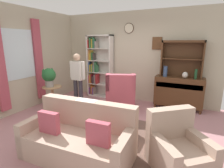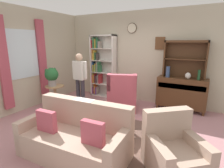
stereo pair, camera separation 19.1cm
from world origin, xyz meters
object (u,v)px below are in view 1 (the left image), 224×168
object	(u,v)px
sideboard_hutch	(182,54)
plant_stand	(53,95)
bookshelf	(98,67)
potted_plant_small	(67,102)
vase_tall	(165,71)
vase_round	(185,75)
bottle_wine	(196,74)
couch_floral	(79,139)
coffee_table	(110,117)
potted_plant_large	(49,76)
person_reading	(78,77)
wingback_chair	(121,96)
sideboard	(179,91)
book_stack	(116,111)
armchair_floral	(178,151)

from	to	relation	value
sideboard_hutch	plant_stand	distance (m)	3.80
bookshelf	potted_plant_small	world-z (taller)	bookshelf
bookshelf	vase_tall	world-z (taller)	bookshelf
vase_tall	vase_round	distance (m)	0.52
sideboard_hutch	potted_plant_small	world-z (taller)	sideboard_hutch
bottle_wine	plant_stand	bearing A→B (deg)	-157.67
couch_floral	coffee_table	distance (m)	0.95
potted_plant_large	coffee_table	size ratio (longest dim) A/B	0.64
plant_stand	person_reading	xyz separation A→B (m)	(0.57, 0.44, 0.50)
wingback_chair	potted_plant_small	size ratio (longest dim) A/B	3.07
vase_tall	bottle_wine	distance (m)	0.78
sideboard	potted_plant_large	size ratio (longest dim) A/B	2.52
wingback_chair	potted_plant_large	bearing A→B (deg)	-155.18
wingback_chair	person_reading	size ratio (longest dim) A/B	0.67
bottle_wine	couch_floral	xyz separation A→B (m)	(-1.64, -2.93, -0.74)
bottle_wine	coffee_table	distance (m)	2.60
sideboard_hutch	wingback_chair	xyz separation A→B (m)	(-1.45, -0.89, -1.18)
vase_tall	person_reading	world-z (taller)	person_reading
vase_round	book_stack	bearing A→B (deg)	-121.16
bookshelf	sideboard_hutch	world-z (taller)	bookshelf
bookshelf	potted_plant_large	size ratio (longest dim) A/B	4.08
vase_tall	plant_stand	bearing A→B (deg)	-152.19
couch_floral	wingback_chair	world-z (taller)	wingback_chair
armchair_floral	plant_stand	bearing A→B (deg)	163.04
vase_round	wingback_chair	distance (m)	1.84
sideboard_hutch	vase_tall	distance (m)	0.66
bookshelf	vase_round	distance (m)	2.81
bottle_wine	book_stack	bearing A→B (deg)	-126.78
vase_round	bottle_wine	bearing A→B (deg)	-4.95
book_stack	plant_stand	bearing A→B (deg)	168.62
coffee_table	potted_plant_large	bearing A→B (deg)	167.83
vase_tall	wingback_chair	distance (m)	1.44
vase_round	wingback_chair	xyz separation A→B (m)	(-1.58, -0.72, -0.62)
potted_plant_small	bookshelf	bearing A→B (deg)	84.43
bookshelf	person_reading	xyz separation A→B (m)	(0.03, -1.21, -0.13)
couch_floral	person_reading	size ratio (longest dim) A/B	1.18
bottle_wine	couch_floral	world-z (taller)	bottle_wine
potted_plant_small	book_stack	xyz separation A→B (m)	(1.78, -0.58, 0.26)
bookshelf	vase_tall	xyz separation A→B (m)	(2.28, -0.16, 0.03)
vase_tall	couch_floral	world-z (taller)	vase_tall
wingback_chair	plant_stand	bearing A→B (deg)	-156.01
bookshelf	couch_floral	xyz separation A→B (m)	(1.43, -3.10, -0.73)
potted_plant_large	book_stack	distance (m)	2.29
potted_plant_large	armchair_floral	bearing A→B (deg)	-16.09
couch_floral	potted_plant_large	xyz separation A→B (m)	(-2.00, 1.40, 0.65)
person_reading	book_stack	size ratio (longest dim) A/B	7.67
sideboard_hutch	vase_tall	xyz separation A→B (m)	(-0.39, -0.19, -0.49)
vase_round	armchair_floral	world-z (taller)	vase_round
couch_floral	potted_plant_small	xyz separation A→B (m)	(-1.57, 1.59, -0.11)
sideboard_hutch	vase_round	size ratio (longest dim) A/B	6.47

